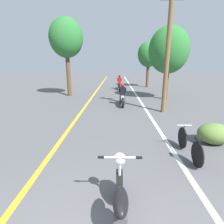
{
  "coord_description": "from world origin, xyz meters",
  "views": [
    {
      "loc": [
        0.23,
        -1.22,
        2.6
      ],
      "look_at": [
        0.09,
        4.92,
        0.9
      ],
      "focal_mm": 28.0,
      "sensor_mm": 36.0,
      "label": 1
    }
  ],
  "objects": [
    {
      "name": "roadside_bush",
      "position": [
        3.53,
        4.28,
        0.35
      ],
      "size": [
        1.1,
        0.88,
        0.7
      ],
      "color": "#5B7A38",
      "rests_on": "ground"
    },
    {
      "name": "roadside_tree_left",
      "position": [
        -3.66,
        13.29,
        4.51
      ],
      "size": [
        2.63,
        2.36,
        6.07
      ],
      "color": "#513A23",
      "rests_on": "ground"
    },
    {
      "name": "roadside_tree_right_far",
      "position": [
        3.85,
        19.25,
        3.59
      ],
      "size": [
        2.42,
        2.17,
        5.02
      ],
      "color": "#513A23",
      "rests_on": "ground"
    },
    {
      "name": "motorcycle_rider_lead",
      "position": [
        0.66,
        9.96,
        0.53
      ],
      "size": [
        0.5,
        2.16,
        1.41
      ],
      "color": "black",
      "rests_on": "ground"
    },
    {
      "name": "utility_pole",
      "position": [
        2.87,
        8.27,
        3.19
      ],
      "size": [
        1.1,
        0.24,
        6.2
      ],
      "color": "brown",
      "rests_on": "ground"
    },
    {
      "name": "motorcycle_rider_far",
      "position": [
        0.6,
        17.33,
        0.54
      ],
      "size": [
        0.5,
        2.15,
        1.45
      ],
      "color": "black",
      "rests_on": "ground"
    },
    {
      "name": "lane_stripe_center",
      "position": [
        -1.7,
        12.92,
        0.0
      ],
      "size": [
        0.14,
        48.0,
        0.01
      ],
      "primitive_type": "cube",
      "color": "yellow",
      "rests_on": "ground"
    },
    {
      "name": "roadside_tree_right_near",
      "position": [
        3.98,
        12.0,
        3.52
      ],
      "size": [
        2.86,
        2.57,
        5.19
      ],
      "color": "#513A23",
      "rests_on": "ground"
    },
    {
      "name": "bicycle_parked",
      "position": [
        2.34,
        3.4,
        0.36
      ],
      "size": [
        0.44,
        1.74,
        0.79
      ],
      "color": "black",
      "rests_on": "ground"
    },
    {
      "name": "lane_stripe_edge",
      "position": [
        2.0,
        12.92,
        0.0
      ],
      "size": [
        0.14,
        48.0,
        0.01
      ],
      "primitive_type": "cube",
      "color": "white",
      "rests_on": "ground"
    },
    {
      "name": "motorcycle_foreground",
      "position": [
        0.3,
        0.98,
        0.44
      ],
      "size": [
        0.77,
        2.11,
        1.06
      ],
      "color": "black",
      "rests_on": "ground"
    }
  ]
}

